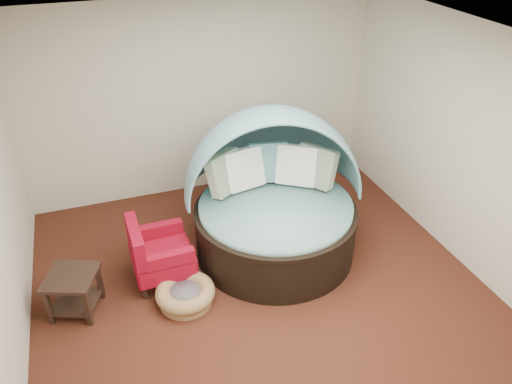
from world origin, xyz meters
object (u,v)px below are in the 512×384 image
object	(u,v)px
pet_basket	(185,294)
side_table	(73,288)
canopy_daybed	(274,189)
red_armchair	(157,253)

from	to	relation	value
pet_basket	side_table	distance (m)	1.19
canopy_daybed	side_table	world-z (taller)	canopy_daybed
red_armchair	canopy_daybed	bearing A→B (deg)	4.13
pet_basket	red_armchair	distance (m)	0.59
canopy_daybed	pet_basket	bearing A→B (deg)	-142.48
red_armchair	side_table	world-z (taller)	red_armchair
pet_basket	side_table	world-z (taller)	side_table
pet_basket	red_armchair	size ratio (longest dim) A/B	0.91
pet_basket	red_armchair	world-z (taller)	red_armchair
pet_basket	red_armchair	xyz separation A→B (m)	(-0.20, 0.50, 0.25)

